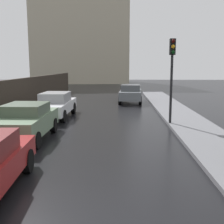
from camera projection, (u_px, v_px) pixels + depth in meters
car_white_far_ahead at (56, 105)px, 15.96m from camera, size 1.74×4.51×1.42m
car_grey_behind_camera at (131, 93)px, 22.41m from camera, size 1.93×4.02×1.45m
car_green_far_lane at (26, 121)px, 11.13m from camera, size 1.80×3.95×1.42m
traffic_light at (172, 65)px, 13.35m from camera, size 0.26×0.39×4.01m
distant_tower at (80, 28)px, 49.55m from camera, size 16.99×12.97×18.89m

